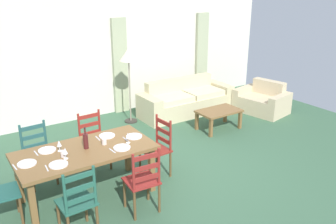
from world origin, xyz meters
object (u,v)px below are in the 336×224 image
Objects in this scene: dining_chair_far_right at (94,141)px; wine_glass_far_left at (59,144)px; wine_bottle at (86,141)px; couch at (185,101)px; armchair_upholstered at (263,101)px; dining_table at (85,155)px; dining_chair_near_left at (78,202)px; dining_chair_near_right at (143,181)px; coffee_cup_secondary at (63,154)px; standing_lamp at (129,59)px; wine_glass_near_left at (65,151)px; dining_chair_head_east at (158,148)px; coffee_cup_primary at (104,142)px; wine_glass_near_right at (128,136)px; dining_chair_far_left at (38,154)px; coffee_table at (219,113)px.

dining_chair_far_right is 5.96× the size of wine_glass_far_left.
wine_glass_far_left is at bearing 160.58° from wine_bottle.
wine_bottle reaches higher than couch.
wine_bottle reaches higher than armchair_upholstered.
dining_chair_near_left is (-0.41, -0.78, -0.19)m from dining_table.
dining_chair_near_right is 1.12m from coffee_cup_secondary.
standing_lamp is (2.23, 2.15, 0.55)m from wine_glass_far_left.
wine_glass_near_left and wine_glass_far_left have the same top height.
armchair_upholstered is at bearing 17.69° from dining_chair_head_east.
coffee_cup_primary is (0.27, -0.02, -0.07)m from wine_bottle.
wine_glass_near_right is at bearing 78.74° from dining_chair_near_right.
wine_bottle is at bearing -56.78° from dining_chair_far_left.
wine_bottle is at bearing 164.00° from wine_glass_near_right.
dining_chair_far_right is (0.84, 1.55, 0.00)m from dining_chair_near_left.
wine_glass_near_left is 4.26m from couch.
standing_lamp is at bearing 159.03° from armchair_upholstered.
wine_glass_far_left is 0.21m from coffee_cup_secondary.
dining_table is 2.11× the size of coffee_table.
standing_lamp reaches higher than dining_table.
dining_chair_far_left is 0.91m from coffee_cup_secondary.
standing_lamp is at bearing 46.36° from coffee_cup_secondary.
couch is at bearing 32.01° from wine_glass_near_left.
dining_chair_near_right reaches higher than coffee_cup_secondary.
wine_glass_near_left is at bearing -147.99° from couch.
couch is (2.66, 2.25, -0.57)m from wine_glass_near_right.
wine_glass_near_left reaches higher than coffee_table.
coffee_cup_primary is 1.00× the size of coffee_cup_secondary.
dining_chair_far_left reaches higher than wine_glass_near_left.
standing_lamp is at bearing 50.06° from dining_table.
standing_lamp is (2.34, 3.07, 0.93)m from dining_chair_near_left.
standing_lamp is (1.44, 3.07, 0.93)m from dining_chair_near_right.
dining_chair_far_right is 2.33m from standing_lamp.
wine_glass_near_left is at bearing -80.47° from dining_chair_far_left.
coffee_cup_primary is (-0.88, 0.03, 0.32)m from dining_chair_head_east.
armchair_upholstered is at bearing 13.91° from wine_glass_near_left.
coffee_table is (3.24, 0.87, -0.51)m from wine_bottle.
coffee_cup_secondary is at bearing -170.12° from dining_table.
wine_glass_near_right is 0.96m from wine_glass_far_left.
wine_bottle is at bearing -164.92° from coffee_table.
dining_chair_far_left is at bearing 104.03° from wine_glass_far_left.
wine_bottle is 1.96× the size of wine_glass_near_right.
dining_chair_head_east is at bearing -6.40° from wine_glass_far_left.
wine_bottle is at bearing 12.61° from coffee_cup_secondary.
wine_bottle is 3.39m from coffee_table.
wine_bottle is at bearing -166.85° from armchair_upholstered.
wine_glass_near_right is 0.10× the size of standing_lamp.
armchair_upholstered is (5.35, 0.37, -0.23)m from dining_chair_far_left.
coffee_table is (3.57, 0.75, -0.51)m from wine_glass_far_left.
wine_bottle reaches higher than wine_glass_far_left.
dining_chair_near_left reaches higher than armchair_upholstered.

